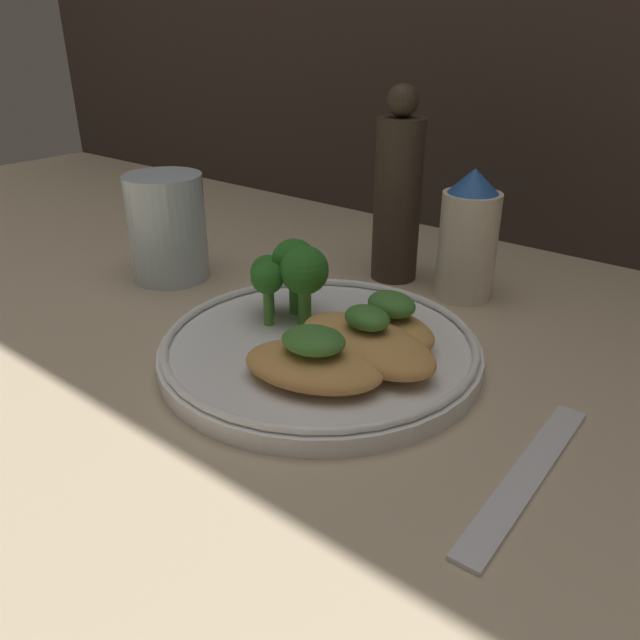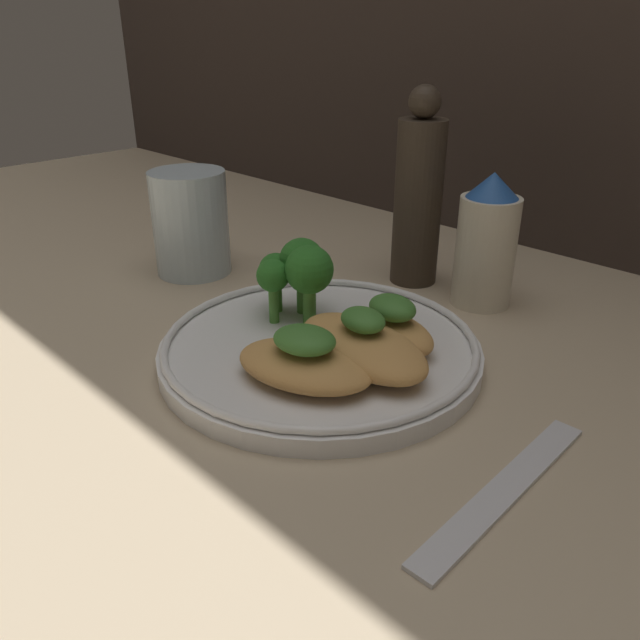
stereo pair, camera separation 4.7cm
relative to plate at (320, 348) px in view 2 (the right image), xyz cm
name	(u,v)px [view 2 (the right image)]	position (x,y,z in cm)	size (l,w,h in cm)	color
ground_plane	(320,365)	(0.00, 0.00, -1.49)	(180.00, 180.00, 1.00)	tan
plate	(320,348)	(0.00, 0.00, 0.00)	(24.83, 24.83, 2.00)	white
grilled_meat_front	(305,361)	(3.09, -4.55, 1.87)	(11.36, 8.96, 3.96)	tan
grilled_meat_middle	(360,346)	(4.30, -0.26, 1.91)	(12.53, 7.94, 4.27)	tan
grilled_meat_back	(391,327)	(4.01, 3.65, 1.96)	(8.90, 6.24, 4.03)	tan
broccoli_bunch	(297,269)	(-4.67, 2.00, 4.70)	(7.18, 6.02, 6.70)	#4C8E38
sauce_bottle	(486,243)	(2.88, 18.27, 4.86)	(5.39, 5.39, 12.22)	beige
pepper_grinder	(418,197)	(-4.96, 18.27, 7.62)	(4.62, 4.62, 18.82)	#382D23
drinking_glass	(191,223)	(-22.72, 3.99, 4.28)	(7.67, 7.67, 10.53)	silver
fork	(505,488)	(18.14, -3.45, -0.69)	(2.19, 16.74, 0.60)	silver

